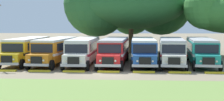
{
  "coord_description": "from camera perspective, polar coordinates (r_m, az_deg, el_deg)",
  "views": [
    {
      "loc": [
        2.16,
        -27.69,
        4.51
      ],
      "look_at": [
        0.0,
        5.15,
        1.6
      ],
      "focal_mm": 49.84,
      "sensor_mm": 36.0,
      "label": 1
    }
  ],
  "objects": [
    {
      "name": "parked_bus_slot_6",
      "position": [
        35.2,
        16.05,
        0.08
      ],
      "size": [
        3.6,
        10.98,
        2.82
      ],
      "rotation": [
        0.0,
        0.0,
        -1.67
      ],
      "color": "teal",
      "rests_on": "ground_plane"
    },
    {
      "name": "curb_wheelstop_0",
      "position": [
        30.75,
        -18.92,
        -3.51
      ],
      "size": [
        2.0,
        0.36,
        0.15
      ],
      "primitive_type": "cube",
      "color": "yellow",
      "rests_on": "ground_plane"
    },
    {
      "name": "broad_shade_tree",
      "position": [
        47.0,
        3.37,
        8.15
      ],
      "size": [
        19.0,
        16.7,
        12.0
      ],
      "color": "brown",
      "rests_on": "ground_plane"
    },
    {
      "name": "parked_bus_slot_5",
      "position": [
        34.46,
        10.88,
        0.08
      ],
      "size": [
        3.44,
        10.96,
        2.82
      ],
      "rotation": [
        0.0,
        0.0,
        -1.65
      ],
      "color": "silver",
      "rests_on": "ground_plane"
    },
    {
      "name": "curb_wheelstop_4",
      "position": [
        28.41,
        5.87,
        -3.95
      ],
      "size": [
        2.0,
        0.36,
        0.15
      ],
      "primitive_type": "cube",
      "color": "yellow",
      "rests_on": "ground_plane"
    },
    {
      "name": "parked_bus_slot_2",
      "position": [
        34.4,
        -5.26,
        0.15
      ],
      "size": [
        2.74,
        10.85,
        2.82
      ],
      "rotation": [
        0.0,
        0.0,
        -1.58
      ],
      "color": "silver",
      "rests_on": "ground_plane"
    },
    {
      "name": "foreground_grass_strip",
      "position": [
        20.16,
        -2.51,
        -7.87
      ],
      "size": [
        80.0,
        9.66,
        0.01
      ],
      "primitive_type": "cube",
      "color": "olive",
      "rests_on": "ground_plane"
    },
    {
      "name": "curb_wheelstop_1",
      "position": [
        29.67,
        -13.16,
        -3.68
      ],
      "size": [
        2.0,
        0.36,
        0.15
      ],
      "primitive_type": "cube",
      "color": "yellow",
      "rests_on": "ground_plane"
    },
    {
      "name": "curb_wheelstop_3",
      "position": [
        28.48,
        -0.63,
        -3.91
      ],
      "size": [
        2.0,
        0.36,
        0.15
      ],
      "primitive_type": "cube",
      "color": "yellow",
      "rests_on": "ground_plane"
    },
    {
      "name": "curb_wheelstop_5",
      "position": [
        28.71,
        12.32,
        -3.95
      ],
      "size": [
        2.0,
        0.36,
        0.15
      ],
      "primitive_type": "cube",
      "color": "yellow",
      "rests_on": "ground_plane"
    },
    {
      "name": "curb_wheelstop_6",
      "position": [
        29.37,
        18.56,
        -3.9
      ],
      "size": [
        2.0,
        0.36,
        0.15
      ],
      "primitive_type": "cube",
      "color": "yellow",
      "rests_on": "ground_plane"
    },
    {
      "name": "curb_wheelstop_2",
      "position": [
        28.9,
        -7.03,
        -3.81
      ],
      "size": [
        2.0,
        0.36,
        0.15
      ],
      "primitive_type": "cube",
      "color": "yellow",
      "rests_on": "ground_plane"
    },
    {
      "name": "parked_bus_slot_4",
      "position": [
        34.18,
        5.74,
        0.11
      ],
      "size": [
        2.71,
        10.84,
        2.82
      ],
      "rotation": [
        0.0,
        0.0,
        -1.57
      ],
      "color": "#23519E",
      "rests_on": "ground_plane"
    },
    {
      "name": "ground_plane",
      "position": [
        28.14,
        -0.69,
        -4.17
      ],
      "size": [
        220.0,
        220.0,
        0.0
      ],
      "primitive_type": "plane",
      "color": "#84755B"
    },
    {
      "name": "parked_bus_slot_3",
      "position": [
        34.15,
        0.45,
        0.13
      ],
      "size": [
        3.12,
        10.9,
        2.82
      ],
      "rotation": [
        0.0,
        0.0,
        -1.62
      ],
      "color": "red",
      "rests_on": "ground_plane"
    },
    {
      "name": "parked_bus_slot_0",
      "position": [
        36.63,
        -15.22,
        0.29
      ],
      "size": [
        2.85,
        10.86,
        2.82
      ],
      "rotation": [
        0.0,
        0.0,
        -1.59
      ],
      "color": "yellow",
      "rests_on": "ground_plane"
    },
    {
      "name": "parked_bus_slot_1",
      "position": [
        35.14,
        -10.27,
        0.19
      ],
      "size": [
        3.36,
        10.94,
        2.82
      ],
      "rotation": [
        0.0,
        0.0,
        -1.65
      ],
      "color": "orange",
      "rests_on": "ground_plane"
    }
  ]
}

